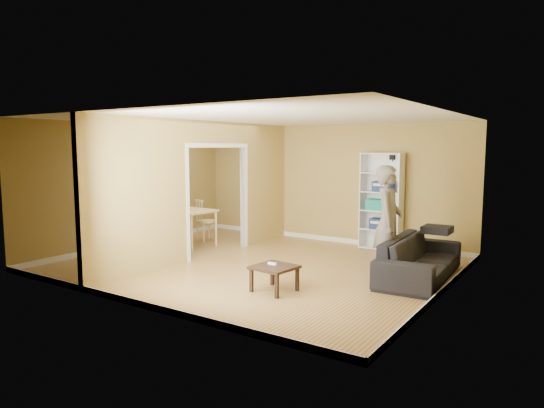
% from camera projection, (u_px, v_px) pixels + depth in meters
% --- Properties ---
extents(room_shell, '(6.50, 6.50, 6.50)m').
position_uv_depth(room_shell, '(256.00, 193.00, 8.55)').
color(room_shell, '#AB8F4C').
rests_on(room_shell, ground).
extents(partition, '(0.22, 5.50, 2.60)m').
position_uv_depth(partition, '(205.00, 190.00, 9.21)').
color(partition, '#A7873B').
rests_on(partition, ground).
extents(wall_speaker, '(0.10, 0.10, 0.10)m').
position_uv_depth(wall_speaker, '(392.00, 157.00, 9.88)').
color(wall_speaker, black).
rests_on(wall_speaker, room_shell).
extents(sofa, '(2.33, 1.09, 0.87)m').
position_uv_depth(sofa, '(420.00, 252.00, 7.78)').
color(sofa, black).
rests_on(sofa, ground).
extents(person, '(0.88, 0.75, 2.14)m').
position_uv_depth(person, '(389.00, 212.00, 7.83)').
color(person, slate).
rests_on(person, ground).
extents(bookshelf, '(0.84, 0.37, 1.99)m').
position_uv_depth(bookshelf, '(382.00, 201.00, 10.00)').
color(bookshelf, white).
rests_on(bookshelf, ground).
extents(paper_box_navy_a, '(0.43, 0.28, 0.22)m').
position_uv_depth(paper_box_navy_a, '(381.00, 224.00, 10.01)').
color(paper_box_navy_a, navy).
rests_on(paper_box_navy_a, bookshelf).
extents(paper_box_teal, '(0.44, 0.28, 0.22)m').
position_uv_depth(paper_box_teal, '(378.00, 205.00, 10.01)').
color(paper_box_teal, '#186B5C').
rests_on(paper_box_teal, bookshelf).
extents(paper_box_navy_b, '(0.41, 0.27, 0.21)m').
position_uv_depth(paper_box_navy_b, '(384.00, 186.00, 9.91)').
color(paper_box_navy_b, navy).
rests_on(paper_box_navy_b, bookshelf).
extents(coffee_table, '(0.57, 0.57, 0.38)m').
position_uv_depth(coffee_table, '(274.00, 270.00, 7.08)').
color(coffee_table, black).
rests_on(coffee_table, ground).
extents(game_controller, '(0.14, 0.04, 0.03)m').
position_uv_depth(game_controller, '(272.00, 263.00, 7.16)').
color(game_controller, white).
rests_on(game_controller, coffee_table).
extents(dining_table, '(1.25, 0.83, 0.78)m').
position_uv_depth(dining_table, '(184.00, 213.00, 10.39)').
color(dining_table, tan).
rests_on(dining_table, ground).
extents(chair_left, '(0.42, 0.42, 0.90)m').
position_uv_depth(chair_left, '(158.00, 221.00, 10.89)').
color(chair_left, '#CDBA86').
rests_on(chair_left, ground).
extents(chair_near, '(0.48, 0.48, 1.01)m').
position_uv_depth(chair_near, '(162.00, 226.00, 9.86)').
color(chair_near, tan).
rests_on(chair_near, ground).
extents(chair_far, '(0.56, 0.56, 0.95)m').
position_uv_depth(chair_far, '(206.00, 220.00, 10.92)').
color(chair_far, tan).
rests_on(chair_far, ground).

